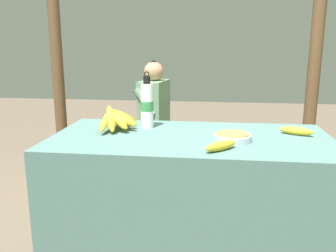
% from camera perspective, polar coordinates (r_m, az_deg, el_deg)
% --- Properties ---
extents(market_counter, '(1.46, 0.73, 0.78)m').
position_cam_1_polar(market_counter, '(2.00, 3.50, -12.52)').
color(market_counter, '#4C706B').
rests_on(market_counter, ground_plane).
extents(banana_bunch_ripe, '(0.21, 0.32, 0.15)m').
position_cam_1_polar(banana_bunch_ripe, '(2.01, -8.26, 1.37)').
color(banana_bunch_ripe, '#4C381E').
rests_on(banana_bunch_ripe, market_counter).
extents(serving_bowl, '(0.19, 0.19, 0.04)m').
position_cam_1_polar(serving_bowl, '(1.80, 10.29, -1.67)').
color(serving_bowl, silver).
rests_on(serving_bowl, market_counter).
extents(water_bottle, '(0.07, 0.07, 0.32)m').
position_cam_1_polar(water_bottle, '(2.03, -3.38, 3.40)').
color(water_bottle, white).
rests_on(water_bottle, market_counter).
extents(loose_banana_front, '(0.16, 0.16, 0.04)m').
position_cam_1_polar(loose_banana_front, '(1.63, 8.46, -3.15)').
color(loose_banana_front, gold).
rests_on(loose_banana_front, market_counter).
extents(loose_banana_side, '(0.18, 0.11, 0.04)m').
position_cam_1_polar(loose_banana_side, '(2.00, 19.92, -0.74)').
color(loose_banana_side, gold).
rests_on(loose_banana_side, market_counter).
extents(wooden_bench, '(1.35, 0.32, 0.44)m').
position_cam_1_polar(wooden_bench, '(3.23, 1.43, -2.92)').
color(wooden_bench, brown).
rests_on(wooden_bench, ground_plane).
extents(seated_vendor, '(0.44, 0.41, 1.11)m').
position_cam_1_polar(seated_vendor, '(3.17, -3.07, 1.96)').
color(seated_vendor, '#232328').
rests_on(seated_vendor, ground_plane).
extents(banana_bunch_green, '(0.16, 0.30, 0.13)m').
position_cam_1_polar(banana_bunch_green, '(3.17, 8.65, -0.67)').
color(banana_bunch_green, '#4C381E').
rests_on(banana_bunch_green, wooden_bench).
extents(support_post_near, '(0.11, 0.11, 2.68)m').
position_cam_1_polar(support_post_near, '(3.69, -17.65, 13.85)').
color(support_post_near, brown).
rests_on(support_post_near, ground_plane).
extents(support_post_far, '(0.11, 0.11, 2.68)m').
position_cam_1_polar(support_post_far, '(3.48, 22.84, 13.54)').
color(support_post_far, brown).
rests_on(support_post_far, ground_plane).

